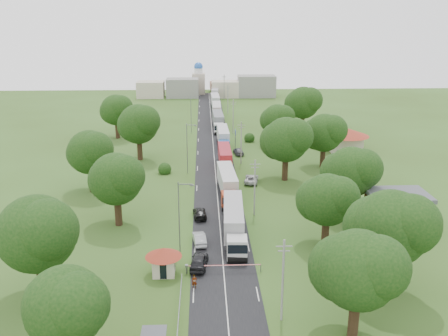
{
  "coord_description": "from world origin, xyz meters",
  "views": [
    {
      "loc": [
        -2.22,
        -79.02,
        29.99
      ],
      "look_at": [
        1.42,
        8.44,
        3.0
      ],
      "focal_mm": 40.0,
      "sensor_mm": 36.0,
      "label": 1
    }
  ],
  "objects": [
    {
      "name": "truck_5",
      "position": [
        1.74,
        69.35,
        2.2
      ],
      "size": [
        2.76,
        14.96,
        4.14
      ],
      "color": "maroon",
      "rests_on": "ground"
    },
    {
      "name": "tree_4",
      "position": [
        12.99,
        10.17,
        7.85
      ],
      "size": [
        9.6,
        9.6,
        12.05
      ],
      "color": "#382616",
      "rests_on": "ground"
    },
    {
      "name": "truck_4",
      "position": [
        1.73,
        54.56,
        2.24
      ],
      "size": [
        2.96,
        15.29,
        4.23
      ],
      "color": "white",
      "rests_on": "ground"
    },
    {
      "name": "tree_5",
      "position": [
        21.99,
        18.16,
        7.22
      ],
      "size": [
        8.8,
        8.8,
        11.07
      ],
      "color": "#382616",
      "rests_on": "ground"
    },
    {
      "name": "boom_barrier",
      "position": [
        -1.36,
        -25.0,
        0.89
      ],
      "size": [
        9.22,
        0.35,
        1.18
      ],
      "color": "slate",
      "rests_on": "ground"
    },
    {
      "name": "truck_1",
      "position": [
        1.75,
        2.0,
        2.21
      ],
      "size": [
        3.24,
        15.08,
        4.17
      ],
      "color": "#AE3313",
      "rests_on": "ground"
    },
    {
      "name": "ground",
      "position": [
        0.0,
        0.0,
        0.0
      ],
      "size": [
        260.0,
        260.0,
        0.0
      ],
      "primitive_type": "plane",
      "color": "#324A18",
      "rests_on": "ground"
    },
    {
      "name": "pole_3",
      "position": [
        5.5,
        49.0,
        4.68
      ],
      "size": [
        1.6,
        0.24,
        9.0
      ],
      "color": "gray",
      "rests_on": "ground"
    },
    {
      "name": "info_sign",
      "position": [
        5.2,
        35.0,
        3.0
      ],
      "size": [
        0.12,
        3.1,
        4.1
      ],
      "color": "slate",
      "rests_on": "ground"
    },
    {
      "name": "pedestrian_near",
      "position": [
        -3.5,
        -28.5,
        0.85
      ],
      "size": [
        0.63,
        0.43,
        1.7
      ],
      "primitive_type": "imported",
      "rotation": [
        0.0,
        0.0,
        0.03
      ],
      "color": "gray",
      "rests_on": "ground"
    },
    {
      "name": "tree_6",
      "position": [
        14.99,
        35.14,
        6.6
      ],
      "size": [
        8.0,
        8.0,
        10.1
      ],
      "color": "#382616",
      "rests_on": "ground"
    },
    {
      "name": "car_lane_front",
      "position": [
        -3.0,
        -23.5,
        0.84
      ],
      "size": [
        2.59,
        5.13,
        1.68
      ],
      "primitive_type": "imported",
      "rotation": [
        0.0,
        0.0,
        3.01
      ],
      "color": "black",
      "rests_on": "ground"
    },
    {
      "name": "distant_town",
      "position": [
        0.68,
        110.0,
        3.49
      ],
      "size": [
        52.0,
        8.0,
        8.0
      ],
      "color": "gray",
      "rests_on": "ground"
    },
    {
      "name": "pole_2",
      "position": [
        5.5,
        21.0,
        4.68
      ],
      "size": [
        1.6,
        0.24,
        9.0
      ],
      "color": "gray",
      "rests_on": "ground"
    },
    {
      "name": "truck_8",
      "position": [
        1.94,
        120.54,
        2.05
      ],
      "size": [
        2.99,
        13.97,
        3.86
      ],
      "color": "maroon",
      "rests_on": "ground"
    },
    {
      "name": "tree_10",
      "position": [
        -15.01,
        -9.84,
        7.22
      ],
      "size": [
        8.8,
        8.8,
        11.07
      ],
      "color": "#382616",
      "rests_on": "ground"
    },
    {
      "name": "tree_0",
      "position": [
        11.99,
        -37.84,
        7.22
      ],
      "size": [
        8.8,
        8.8,
        11.07
      ],
      "color": "#382616",
      "rests_on": "ground"
    },
    {
      "name": "tree_11",
      "position": [
        -22.01,
        5.16,
        7.22
      ],
      "size": [
        8.8,
        8.8,
        11.07
      ],
      "color": "#382616",
      "rests_on": "ground"
    },
    {
      "name": "pedestrian_booth",
      "position": [
        -6.5,
        -23.42,
        0.88
      ],
      "size": [
        1.08,
        1.07,
        1.76
      ],
      "primitive_type": "imported",
      "rotation": [
        0.0,
        0.0,
        -0.73
      ],
      "color": "gray",
      "rests_on": "ground"
    },
    {
      "name": "pole_0",
      "position": [
        5.5,
        -35.0,
        4.68
      ],
      "size": [
        1.6,
        0.24,
        9.0
      ],
      "color": "gray",
      "rests_on": "ground"
    },
    {
      "name": "guard_booth",
      "position": [
        -7.2,
        -25.0,
        2.16
      ],
      "size": [
        4.4,
        4.4,
        3.45
      ],
      "color": "beige",
      "rests_on": "ground"
    },
    {
      "name": "truck_2",
      "position": [
        2.04,
        18.45,
        2.05
      ],
      "size": [
        2.49,
        13.95,
        3.87
      ],
      "color": "#C08216",
      "rests_on": "ground"
    },
    {
      "name": "car_verge_far",
      "position": [
        5.5,
        28.28,
        0.78
      ],
      "size": [
        2.36,
        4.78,
        1.57
      ],
      "primitive_type": "imported",
      "rotation": [
        0.0,
        0.0,
        3.26
      ],
      "color": "#515258",
      "rests_on": "ground"
    },
    {
      "name": "car_verge_near",
      "position": [
        6.54,
        8.74,
        0.72
      ],
      "size": [
        3.23,
        5.52,
        1.44
      ],
      "primitive_type": "imported",
      "rotation": [
        0.0,
        0.0,
        2.97
      ],
      "color": "#BBBBBB",
      "rests_on": "ground"
    },
    {
      "name": "tree_3",
      "position": [
        19.99,
        -7.84,
        7.22
      ],
      "size": [
        8.8,
        8.8,
        11.07
      ],
      "color": "#382616",
      "rests_on": "ground"
    },
    {
      "name": "truck_3",
      "position": [
        2.37,
        36.3,
        2.13
      ],
      "size": [
        2.68,
        14.49,
        4.01
      ],
      "color": "#185095",
      "rests_on": "ground"
    },
    {
      "name": "tree_12",
      "position": [
        -16.01,
        25.17,
        7.85
      ],
      "size": [
        9.6,
        9.6,
        12.05
      ],
      "color": "#382616",
      "rests_on": "ground"
    },
    {
      "name": "tree_13",
      "position": [
        -24.01,
        45.16,
        7.22
      ],
      "size": [
        8.8,
        8.8,
        11.07
      ],
      "color": "#382616",
      "rests_on": "ground"
    },
    {
      "name": "road",
      "position": [
        0.0,
        20.0,
        0.0
      ],
      "size": [
        8.0,
        200.0,
        0.04
      ],
      "primitive_type": "cube",
      "color": "black",
      "rests_on": "ground"
    },
    {
      "name": "tree_8",
      "position": [
        -14.01,
        -41.86,
        6.6
      ],
      "size": [
        8.0,
        8.0,
        10.1
      ],
      "color": "#382616",
      "rests_on": "ground"
    },
    {
      "name": "tree_7",
      "position": [
        23.99,
        50.17,
        7.85
      ],
      "size": [
        9.6,
        9.6,
        12.05
      ],
      "color": "#382616",
      "rests_on": "ground"
    },
    {
      "name": "house_brick",
      "position": [
        26.0,
        -12.0,
        2.65
      ],
      "size": [
        8.6,
        6.6,
        5.2
      ],
      "color": "maroon",
      "rests_on": "ground"
    },
    {
      "name": "pole_1",
      "position": [
        5.5,
        -7.0,
        4.68
      ],
      "size": [
        1.6,
        0.24,
        9.0
      ],
      "color": "gray",
      "rests_on": "ground"
    },
    {
      "name": "pole_4",
      "position": [
        5.5,
        77.0,
        4.68
      ],
      "size": [
        1.6,
        0.24,
        9.0
      ],
      "color": "gray",
      "rests_on": "ground"
    },
    {
      "name": "lamp_0",
      "position": [
        -5.35,
        -20.0,
        5.55
      ],
      "size": [
        2.03,
        0.22,
        10.0
      ],
      "color": "slate",
      "rests_on": "ground"
    },
    {
      "name": "church",
      "position": [
        -4.0,
        118.0,
        5.39
      ],
      "size": [
        5.0,
        5.0,
        12.3
      ],
      "color": "beige",
      "rests_on": "ground"
    },
    {
      "name": "truck_6",
      "position": [
        1.77,
        87.09,
        2.17
      ],
      "size": [
        2.87,
        14.77,
        4.09
      ],
      "color": "#215823",
      "rests_on": "ground"
    },
    {
      "name": "lamp_2",
      "position": [
        -5.35,
        50.0,
        5.55
      ],
      "size": [
        2.03,
        0.22,
        10.0
      ],
      "color": "slate",
      "rests_on": "ground"
    },
    {
      "name": "car_lane_mid",
      "position": [
        -3.0,
        -16.82,
        0.74
      ],
      "size": [
        2.12,
        4.66,
        1.48
      ],
      "primitive_type": "imported",
      "rotation": [
        0.0,
        0.0,
        3.27
      ],
      "color": "#9B9FA3",
      "rests_on": "ground"
    },
    {
      "name": "car_lane_rear",
      "position": [
        -3.0,
        -7.53,
        0.69
      ],
      "size": [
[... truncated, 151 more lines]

